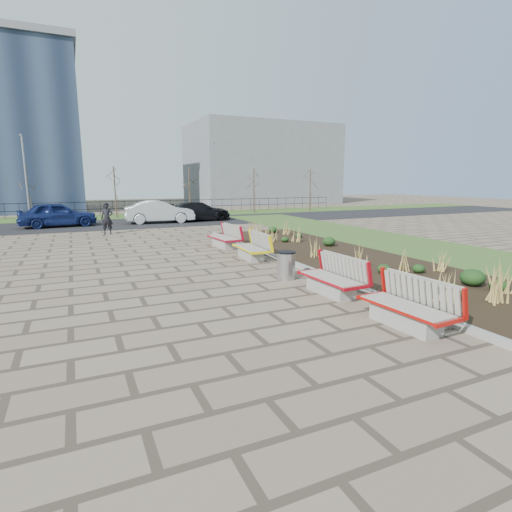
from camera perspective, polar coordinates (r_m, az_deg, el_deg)
name	(u,v)px	position (r m, az deg, el deg)	size (l,w,h in m)	color
ground	(250,330)	(8.28, -0.84, -10.53)	(120.00, 120.00, 0.00)	#72624E
planting_bed	(348,259)	(15.54, 12.98, -0.46)	(4.50, 18.00, 0.10)	black
planting_curb	(294,264)	(14.26, 5.52, -1.13)	(0.16, 18.00, 0.15)	gray
grass_verge_near	(438,251)	(18.79, 24.57, 0.66)	(5.00, 38.00, 0.04)	#33511E
grass_verge_far	(115,217)	(35.32, -19.50, 5.34)	(80.00, 5.00, 0.04)	#33511E
road	(123,224)	(29.38, -18.41, 4.40)	(80.00, 7.00, 0.02)	black
bench_a	(406,304)	(8.85, 20.59, -6.40)	(0.90, 2.10, 1.00)	#B3110B
bench_b	(331,276)	(10.80, 10.62, -2.83)	(0.90, 2.10, 1.00)	#B00B17
bench_c	(250,246)	(15.35, -0.79, 1.39)	(0.90, 2.10, 1.00)	yellow
bench_d	(224,236)	(18.11, -4.64, 2.80)	(0.90, 2.10, 1.00)	#B30B24
litter_bin	(286,266)	(12.27, 4.33, -1.40)	(0.55, 0.55, 0.84)	#B2B2B7
pedestrian	(107,218)	(23.98, -20.51, 5.05)	(0.65, 0.43, 1.78)	black
car_blue	(58,214)	(28.94, -26.47, 5.34)	(1.89, 4.69, 1.60)	#121E51
car_silver	(160,212)	(29.20, -13.58, 6.18)	(1.66, 4.77, 1.57)	#A6A9AE
car_black	(198,211)	(30.09, -8.22, 6.35)	(1.98, 4.87, 1.41)	black
tree_b	(28,194)	(33.70, -29.77, 7.75)	(1.40, 1.40, 4.00)	#4C3D2D
tree_c	(115,192)	(33.72, -19.48, 8.55)	(1.40, 1.40, 4.00)	#4C3D2D
tree_d	(189,192)	(34.79, -9.49, 9.07)	(1.40, 1.40, 4.00)	#4C3D2D
tree_e	(254,191)	(36.81, -0.32, 9.30)	(1.40, 1.40, 4.00)	#4C3D2D
tree_f	(310,190)	(39.65, 7.72, 9.31)	(1.40, 1.40, 4.00)	#4C3D2D
lamp_west	(26,180)	(33.19, -30.00, 9.44)	(0.24, 0.60, 6.00)	gray
lamp_east	(214,180)	(34.87, -6.09, 10.80)	(0.24, 0.60, 6.00)	gray
railing_fence	(113,208)	(36.77, -19.78, 6.48)	(44.00, 0.10, 1.20)	black
building_grey	(261,165)	(54.26, 0.69, 12.91)	(18.00, 12.00, 10.00)	slate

